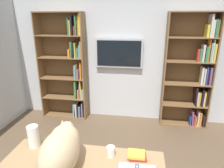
{
  "coord_description": "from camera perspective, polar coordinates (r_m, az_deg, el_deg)",
  "views": [
    {
      "loc": [
        -0.37,
        1.6,
        1.97
      ],
      "look_at": [
        0.06,
        -1.13,
        1.07
      ],
      "focal_mm": 31.46,
      "sensor_mm": 36.0,
      "label": 1
    }
  ],
  "objects": [
    {
      "name": "wall_back",
      "position": [
        3.9,
        3.35,
        8.89
      ],
      "size": [
        4.52,
        0.06,
        2.7
      ],
      "primitive_type": "cube",
      "color": "silver",
      "rests_on": "ground"
    },
    {
      "name": "paper_towel_roll",
      "position": [
        2.16,
        -21.86,
        -13.91
      ],
      "size": [
        0.11,
        0.11,
        0.22
      ],
      "primitive_type": "cylinder",
      "color": "white",
      "rests_on": "desk"
    },
    {
      "name": "bookshelf_right",
      "position": [
        4.05,
        -12.48,
        4.51
      ],
      "size": [
        0.94,
        0.28,
        2.12
      ],
      "color": "brown",
      "rests_on": "ground"
    },
    {
      "name": "wall_mounted_tv",
      "position": [
        3.82,
        2.03,
        8.91
      ],
      "size": [
        0.91,
        0.07,
        0.56
      ],
      "color": "#B7B7BC"
    },
    {
      "name": "cat",
      "position": [
        1.75,
        -14.54,
        -17.86
      ],
      "size": [
        0.32,
        0.65,
        0.39
      ],
      "color": "#D1B284",
      "rests_on": "desk"
    },
    {
      "name": "desk_book_stack",
      "position": [
        1.94,
        7.29,
        -19.86
      ],
      "size": [
        0.18,
        0.14,
        0.05
      ],
      "color": "#B7332D",
      "rests_on": "desk"
    },
    {
      "name": "bookshelf_left",
      "position": [
        3.9,
        22.65,
        2.77
      ],
      "size": [
        0.86,
        0.28,
        2.11
      ],
      "color": "brown",
      "rests_on": "ground"
    },
    {
      "name": "coffee_mug",
      "position": [
        1.93,
        -0.36,
        -18.96
      ],
      "size": [
        0.08,
        0.08,
        0.1
      ],
      "primitive_type": "cylinder",
      "color": "white",
      "rests_on": "desk"
    }
  ]
}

